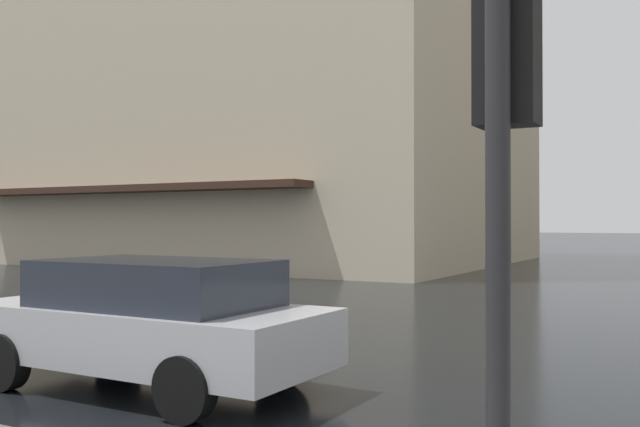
% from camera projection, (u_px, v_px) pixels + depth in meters
% --- Properties ---
extents(haussmann_block_mid, '(18.34, 22.63, 23.00)m').
position_uv_depth(haussmann_block_mid, '(259.00, 25.00, 33.65)').
color(haussmann_block_mid, beige).
rests_on(haussmann_block_mid, ground_plane).
extents(traffic_signal_post, '(0.44, 0.30, 3.01)m').
position_uv_depth(traffic_signal_post, '(505.00, 122.00, 3.46)').
color(traffic_signal_post, '#232326').
rests_on(traffic_signal_post, sidewalk_pavement).
extents(car_silver, '(1.85, 4.10, 1.41)m').
position_uv_depth(car_silver, '(149.00, 319.00, 7.67)').
color(car_silver, '#B7B7BC').
rests_on(car_silver, ground_plane).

